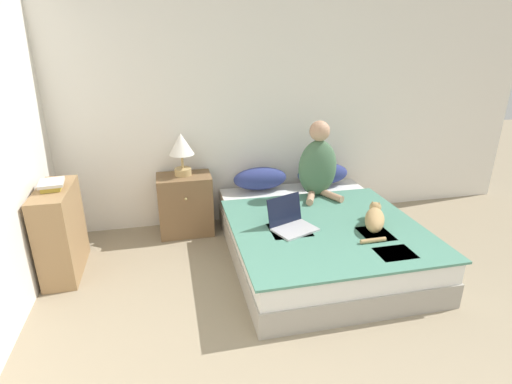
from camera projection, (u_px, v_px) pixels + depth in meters
name	position (u px, v px, depth m)	size (l,w,h in m)	color
wall_back	(283.00, 104.00, 4.26)	(5.71, 0.05, 2.55)	white
bed	(318.00, 238.00, 3.70)	(1.63, 1.96, 0.41)	#9E998E
pillow_near	(260.00, 179.00, 4.27)	(0.58, 0.25, 0.24)	navy
pillow_far	(323.00, 174.00, 4.42)	(0.58, 0.25, 0.24)	navy
person_sitting	(318.00, 164.00, 4.03)	(0.40, 0.39, 0.78)	#476B4C
cat_tabby	(375.00, 219.00, 3.41)	(0.40, 0.49, 0.17)	tan
laptop_open	(291.00, 222.00, 3.41)	(0.44, 0.41, 0.26)	#B7B7BC
nightstand	(186.00, 204.00, 4.15)	(0.54, 0.38, 0.63)	brown
table_lamp	(181.00, 148.00, 3.95)	(0.25, 0.25, 0.43)	tan
bookshelf	(61.00, 231.00, 3.41)	(0.27, 0.68, 0.78)	#99754C
book_stack_top	(51.00, 185.00, 3.26)	(0.21, 0.25, 0.07)	gold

